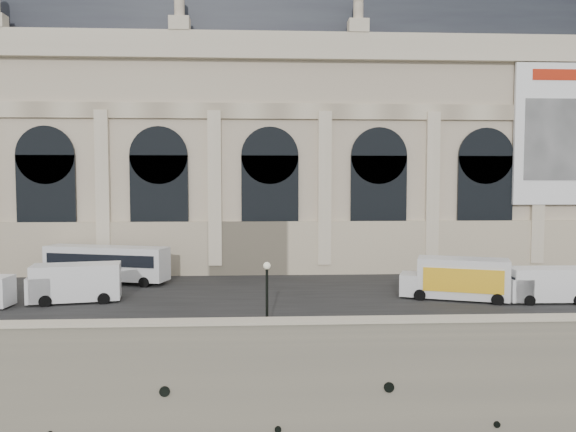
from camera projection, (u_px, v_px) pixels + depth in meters
name	position (u px, v px, depth m)	size (l,w,h in m)	color
quay	(302.00, 282.00, 65.11)	(160.00, 70.00, 6.00)	gray
street	(323.00, 292.00, 43.98)	(160.00, 24.00, 0.06)	#2D2D2D
parapet	(351.00, 330.00, 30.59)	(160.00, 1.40, 1.21)	gray
museum	(250.00, 133.00, 59.61)	(69.00, 18.70, 29.10)	beige
bus_left	(106.00, 263.00, 47.46)	(10.94, 5.06, 3.17)	silver
van_b	(71.00, 283.00, 40.00)	(6.56, 3.44, 2.78)	silver
van_c	(542.00, 285.00, 40.06)	(5.69, 2.44, 2.52)	silver
box_truck	(456.00, 279.00, 41.00)	(8.00, 4.83, 3.08)	silver
lamp_right	(267.00, 298.00, 31.94)	(0.42, 0.42, 4.12)	black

